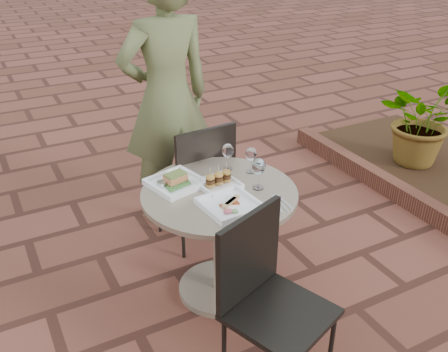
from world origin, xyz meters
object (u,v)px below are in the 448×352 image
diner (167,99)px  plate_salmon (176,182)px  chair_near (265,289)px  chair_far (199,176)px  cafe_table (220,227)px  plate_sliders (219,181)px  plate_tuna (229,204)px

diner → plate_salmon: 0.89m
chair_near → chair_far: bearing=59.0°
chair_far → diner: (-0.03, 0.46, 0.41)m
cafe_table → plate_salmon: bearing=137.3°
diner → plate_sliders: size_ratio=7.97×
chair_far → plate_tuna: 0.76m
cafe_table → plate_tuna: bearing=-100.0°
diner → plate_tuna: diner is taller
diner → plate_sliders: (-0.07, -0.94, -0.20)m
diner → plate_salmon: size_ratio=5.59×
cafe_table → chair_far: size_ratio=0.97×
diner → plate_sliders: 0.97m
cafe_table → chair_near: (-0.10, -0.66, 0.07)m
plate_salmon → plate_sliders: plate_sliders is taller
chair_far → plate_sliders: 0.53m
diner → plate_salmon: diner is taller
chair_far → plate_tuna: bearing=73.7°
cafe_table → chair_far: (0.12, 0.54, 0.07)m
plate_salmon → chair_far: bearing=48.8°
chair_far → plate_sliders: (-0.10, -0.48, 0.21)m
plate_sliders → plate_tuna: plate_sliders is taller
chair_near → plate_sliders: bearing=59.8°
chair_near → plate_tuna: (0.06, 0.48, 0.20)m
cafe_table → plate_salmon: 0.38m
chair_far → plate_sliders: bearing=74.3°
chair_near → diner: size_ratio=0.48×
cafe_table → plate_tuna: size_ratio=2.88×
plate_salmon → plate_tuna: (0.16, -0.36, -0.00)m
chair_near → plate_sliders: chair_near is taller
chair_near → plate_sliders: (0.12, 0.72, 0.21)m
chair_far → plate_salmon: size_ratio=2.70×
chair_near → plate_tuna: bearing=61.6°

